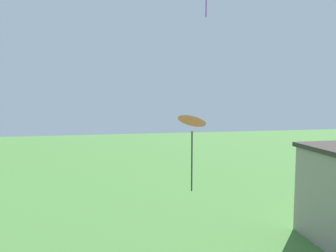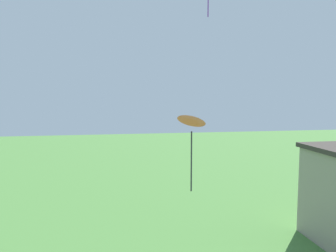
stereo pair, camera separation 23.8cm
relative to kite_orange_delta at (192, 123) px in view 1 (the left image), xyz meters
The scene contains 1 object.
kite_orange_delta is the anchor object (origin of this frame).
Camera 1 is at (-2.19, -3.04, 7.60)m, focal length 35.00 mm.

